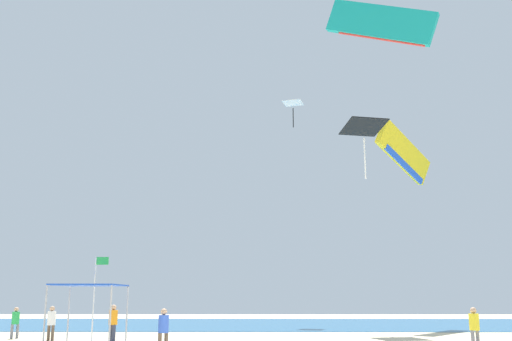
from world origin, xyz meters
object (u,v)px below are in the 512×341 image
(person_near_tent, at_px, (474,325))
(kite_diamond_black, at_px, (364,130))
(kite_parafoil_yellow, at_px, (404,154))
(person_leftmost, at_px, (163,327))
(banner_flag, at_px, (96,292))
(kite_parafoil_teal, at_px, (381,23))
(person_central, at_px, (16,320))
(canopy_tent, at_px, (90,288))
(kite_diamond_white, at_px, (293,104))
(person_rightmost, at_px, (51,321))
(person_far_shore, at_px, (113,320))

(person_near_tent, xyz_separation_m, kite_diamond_black, (-2.07, 12.56, 11.97))
(kite_parafoil_yellow, bearing_deg, person_leftmost, -174.70)
(banner_flag, relative_size, kite_parafoil_yellow, 0.77)
(person_leftmost, bearing_deg, kite_parafoil_teal, -21.77)
(kite_parafoil_teal, bearing_deg, kite_parafoil_yellow, 98.50)
(person_near_tent, height_order, kite_parafoil_teal, kite_parafoil_teal)
(person_leftmost, height_order, kite_parafoil_teal, kite_parafoil_teal)
(person_leftmost, relative_size, kite_parafoil_yellow, 0.33)
(person_leftmost, xyz_separation_m, person_central, (-9.17, 8.23, -0.05))
(canopy_tent, xyz_separation_m, person_leftmost, (3.31, -1.23, -1.48))
(person_central, relative_size, kite_diamond_white, 0.72)
(person_central, relative_size, person_rightmost, 0.95)
(person_rightmost, xyz_separation_m, kite_diamond_black, (17.08, 8.06, 11.99))
(canopy_tent, height_order, person_central, canopy_tent)
(canopy_tent, bearing_deg, kite_diamond_white, 68.00)
(canopy_tent, distance_m, banner_flag, 2.37)
(kite_parafoil_yellow, bearing_deg, person_central, 156.76)
(person_leftmost, bearing_deg, person_rightmost, 90.19)
(banner_flag, distance_m, kite_parafoil_yellow, 25.67)
(canopy_tent, bearing_deg, person_rightmost, 122.93)
(person_central, height_order, person_rightmost, person_rightmost)
(person_far_shore, distance_m, kite_diamond_white, 27.65)
(person_leftmost, relative_size, person_far_shore, 0.96)
(banner_flag, height_order, kite_parafoil_teal, kite_parafoil_teal)
(person_central, bearing_deg, person_far_shore, -60.22)
(person_far_shore, bearing_deg, person_rightmost, -135.26)
(person_near_tent, bearing_deg, banner_flag, -38.46)
(person_leftmost, distance_m, person_central, 12.32)
(person_central, height_order, kite_diamond_black, kite_diamond_black)
(person_central, bearing_deg, canopy_tent, -89.08)
(canopy_tent, bearing_deg, person_central, 129.95)
(kite_parafoil_teal, bearing_deg, kite_diamond_black, 111.34)
(person_rightmost, bearing_deg, person_central, 175.24)
(person_near_tent, relative_size, kite_parafoil_yellow, 0.34)
(person_rightmost, relative_size, person_far_shore, 0.96)
(kite_diamond_black, bearing_deg, kite_parafoil_yellow, -141.62)
(person_rightmost, distance_m, kite_diamond_black, 22.37)
(person_near_tent, distance_m, kite_diamond_white, 29.77)
(person_near_tent, height_order, person_rightmost, person_near_tent)
(person_near_tent, relative_size, kite_diamond_black, 0.45)
(person_leftmost, bearing_deg, kite_diamond_black, 7.77)
(person_far_shore, distance_m, banner_flag, 2.80)
(canopy_tent, xyz_separation_m, person_near_tent, (15.87, 0.57, -1.47))
(person_leftmost, bearing_deg, kite_parafoil_yellow, 7.18)
(kite_diamond_black, height_order, kite_diamond_white, kite_diamond_white)
(kite_parafoil_yellow, bearing_deg, banner_flag, 172.81)
(person_central, xyz_separation_m, kite_parafoil_teal, (19.03, -3.78, 14.83))
(kite_diamond_black, height_order, kite_parafoil_yellow, kite_parafoil_yellow)
(kite_diamond_black, bearing_deg, canopy_tent, 30.47)
(person_central, bearing_deg, kite_diamond_black, -21.70)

